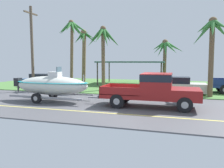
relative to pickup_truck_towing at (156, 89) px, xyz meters
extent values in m
cube|color=#4C4C51|center=(-1.65, -0.39, -1.10)|extent=(36.00, 8.00, 0.06)
cube|color=#477538|center=(-1.65, 10.61, -1.07)|extent=(36.00, 14.00, 0.11)
cube|color=#DBCC4C|center=(-1.65, -2.19, -1.06)|extent=(34.20, 0.12, 0.01)
cube|color=maroon|center=(-0.35, 0.00, -0.44)|extent=(5.46, 2.05, 0.22)
cube|color=maroon|center=(1.62, 0.00, -0.14)|extent=(1.53, 2.05, 0.38)
cube|color=maroon|center=(0.03, 0.00, 0.27)|extent=(1.64, 2.05, 1.20)
cube|color=black|center=(0.03, 0.00, 0.64)|extent=(1.66, 2.07, 0.38)
cube|color=#621111|center=(-1.93, 0.00, -0.31)|extent=(2.29, 2.05, 0.04)
cube|color=maroon|center=(-1.93, 0.98, -0.10)|extent=(2.29, 0.08, 0.45)
cube|color=maroon|center=(-1.93, -0.98, -0.10)|extent=(2.29, 0.08, 0.45)
cube|color=maroon|center=(-3.04, 0.00, -0.10)|extent=(0.08, 2.05, 0.45)
cube|color=#333338|center=(-3.14, 0.00, -0.50)|extent=(0.12, 1.84, 0.16)
sphere|color=#B2B2B7|center=(-3.26, 0.00, -0.45)|extent=(0.10, 0.10, 0.10)
cylinder|color=black|center=(1.54, 0.91, -0.67)|extent=(0.80, 0.28, 0.80)
cylinder|color=#9E9EA3|center=(1.54, 0.91, -0.67)|extent=(0.36, 0.29, 0.36)
cylinder|color=black|center=(1.54, -0.91, -0.67)|extent=(0.80, 0.28, 0.80)
cylinder|color=#9E9EA3|center=(1.54, -0.91, -0.67)|extent=(0.36, 0.29, 0.36)
cylinder|color=black|center=(-2.05, 0.91, -0.67)|extent=(0.80, 0.28, 0.80)
cylinder|color=#9E9EA3|center=(-2.05, 0.91, -0.67)|extent=(0.36, 0.29, 0.36)
cylinder|color=black|center=(-2.05, -0.91, -0.67)|extent=(0.80, 0.28, 0.80)
cylinder|color=#9E9EA3|center=(-2.05, -0.91, -0.67)|extent=(0.36, 0.29, 0.36)
cube|color=gray|center=(-3.71, 0.00, -0.69)|extent=(0.90, 0.10, 0.08)
cube|color=gray|center=(-6.72, 0.90, -0.69)|extent=(5.13, 0.12, 0.10)
cube|color=gray|center=(-6.72, -0.90, -0.69)|extent=(5.13, 0.12, 0.10)
cylinder|color=black|center=(-7.23, 0.96, -0.75)|extent=(0.64, 0.22, 0.64)
cylinder|color=#9E9EA3|center=(-7.23, 0.96, -0.75)|extent=(0.29, 0.23, 0.29)
cylinder|color=black|center=(-7.23, -0.96, -0.75)|extent=(0.64, 0.22, 0.64)
cylinder|color=#9E9EA3|center=(-7.23, -0.96, -0.75)|extent=(0.29, 0.23, 0.29)
ellipsoid|color=silver|center=(-6.72, 0.00, -0.03)|extent=(5.04, 1.80, 1.22)
ellipsoid|color=teal|center=(-6.72, 0.00, 0.18)|extent=(5.14, 1.83, 0.12)
cube|color=silver|center=(-6.47, 0.00, 0.54)|extent=(0.70, 0.60, 0.65)
cube|color=slate|center=(-6.17, 0.00, 1.01)|extent=(0.06, 0.56, 0.36)
cube|color=black|center=(-9.36, 0.00, 0.12)|extent=(0.36, 0.44, 0.56)
cylinder|color=#4C4C51|center=(-9.36, 0.00, -0.21)|extent=(0.12, 0.12, 0.67)
cylinder|color=silver|center=(-4.45, 0.00, 0.46)|extent=(0.04, 0.04, 0.50)
cube|color=navy|center=(4.84, 7.98, -0.10)|extent=(2.19, 0.08, 0.45)
cube|color=navy|center=(3.78, 7.06, -0.10)|extent=(0.08, 1.92, 0.45)
cube|color=#333338|center=(3.68, 7.06, -0.50)|extent=(0.12, 1.73, 0.16)
sphere|color=#B2B2B7|center=(3.56, 7.06, -0.45)|extent=(0.10, 0.10, 0.10)
cylinder|color=black|center=(4.73, 7.90, -0.67)|extent=(0.80, 0.28, 0.80)
cylinder|color=#9E9EA3|center=(4.73, 7.90, -0.67)|extent=(0.36, 0.29, 0.36)
cube|color=beige|center=(1.01, 5.72, -0.54)|extent=(4.66, 1.78, 0.70)
cube|color=black|center=(0.77, 5.72, 0.06)|extent=(2.61, 1.63, 0.50)
cylinder|color=black|center=(2.59, 6.52, -0.74)|extent=(0.66, 0.22, 0.66)
cylinder|color=#9E9EA3|center=(2.59, 6.52, -0.74)|extent=(0.30, 0.23, 0.30)
cylinder|color=black|center=(2.59, 4.92, -0.74)|extent=(0.66, 0.22, 0.66)
cylinder|color=#9E9EA3|center=(2.59, 4.92, -0.74)|extent=(0.30, 0.23, 0.30)
cylinder|color=black|center=(-0.58, 6.52, -0.74)|extent=(0.66, 0.22, 0.66)
cylinder|color=#9E9EA3|center=(-0.58, 6.52, -0.74)|extent=(0.30, 0.23, 0.30)
cylinder|color=black|center=(-0.58, 4.92, -0.74)|extent=(0.66, 0.22, 0.66)
cylinder|color=#9E9EA3|center=(-0.58, 4.92, -0.74)|extent=(0.30, 0.23, 0.30)
cube|color=#234C89|center=(-11.33, 6.56, -0.54)|extent=(4.59, 1.81, 0.70)
cube|color=black|center=(-11.56, 6.56, 0.06)|extent=(2.57, 1.67, 0.50)
cylinder|color=black|center=(-9.77, 7.38, -0.74)|extent=(0.66, 0.22, 0.66)
cylinder|color=#9E9EA3|center=(-9.77, 7.38, -0.74)|extent=(0.30, 0.23, 0.30)
cylinder|color=black|center=(-9.77, 5.75, -0.74)|extent=(0.66, 0.22, 0.66)
cylinder|color=#9E9EA3|center=(-9.77, 5.75, -0.74)|extent=(0.30, 0.23, 0.30)
cylinder|color=black|center=(-12.89, 7.38, -0.74)|extent=(0.66, 0.22, 0.66)
cylinder|color=#9E9EA3|center=(-12.89, 7.38, -0.74)|extent=(0.30, 0.23, 0.30)
cylinder|color=black|center=(-12.89, 5.75, -0.74)|extent=(0.66, 0.22, 0.66)
cylinder|color=#9E9EA3|center=(-12.89, 5.75, -0.74)|extent=(0.30, 0.23, 0.30)
cylinder|color=#4C4238|center=(-0.40, 13.77, 0.16)|extent=(0.14, 0.14, 2.46)
cylinder|color=#4C4238|center=(-0.40, 9.52, 0.16)|extent=(0.14, 0.14, 2.46)
cylinder|color=#4C4238|center=(-7.08, 13.77, 0.16)|extent=(0.14, 0.14, 2.46)
cylinder|color=#4C4238|center=(-7.08, 9.52, 0.16)|extent=(0.14, 0.14, 2.46)
cube|color=#2D5647|center=(-3.74, 11.64, 1.46)|extent=(7.18, 4.74, 0.14)
cylinder|color=brown|center=(-5.14, 5.81, 1.64)|extent=(0.32, 0.41, 5.42)
cone|color=#2D6B2D|center=(-4.45, 5.77, 3.62)|extent=(1.66, 0.43, 1.71)
cone|color=#2D6B2D|center=(-4.59, 6.35, 3.62)|extent=(1.54, 1.51, 1.73)
cone|color=#2D6B2D|center=(-5.03, 6.53, 3.84)|extent=(0.63, 1.72, 1.33)
cone|color=#2D6B2D|center=(-5.62, 6.34, 3.91)|extent=(1.43, 1.53, 1.25)
cone|color=#2D6B2D|center=(-5.92, 5.93, 3.61)|extent=(1.82, 0.61, 1.71)
cone|color=#2D6B2D|center=(-5.61, 5.44, 3.79)|extent=(1.35, 1.16, 1.39)
cone|color=#2D6B2D|center=(-5.18, 4.97, 3.70)|extent=(0.39, 1.88, 1.54)
cone|color=#2D6B2D|center=(-4.77, 5.30, 3.55)|extent=(1.16, 1.43, 1.81)
sphere|color=brown|center=(-5.14, 5.81, 4.35)|extent=(0.50, 0.50, 0.50)
cylinder|color=brown|center=(3.44, 4.75, 1.66)|extent=(0.36, 0.70, 5.48)
cone|color=#387A38|center=(4.08, 4.81, 4.04)|extent=(1.46, 0.46, 0.99)
cone|color=#387A38|center=(4.08, 5.27, 3.79)|extent=(1.69, 1.48, 1.52)
cone|color=#387A38|center=(3.50, 5.29, 3.91)|extent=(0.43, 1.32, 1.20)
cone|color=#387A38|center=(2.96, 5.24, 4.06)|extent=(1.32, 1.33, 0.99)
cone|color=#387A38|center=(2.81, 4.75, 3.57)|extent=(1.54, 0.35, 1.86)
cone|color=#387A38|center=(3.02, 4.37, 3.96)|extent=(1.27, 1.20, 1.17)
cone|color=#387A38|center=(3.36, 4.09, 3.80)|extent=(0.62, 1.65, 1.50)
cone|color=#387A38|center=(3.83, 4.23, 4.03)|extent=(1.21, 1.43, 1.07)
sphere|color=brown|center=(3.44, 4.75, 4.40)|extent=(0.57, 0.57, 0.57)
cylinder|color=brown|center=(-0.19, 11.41, 1.24)|extent=(0.36, 0.66, 4.63)
cone|color=#387A38|center=(0.72, 11.31, 3.03)|extent=(2.04, 0.57, 1.35)
cone|color=#387A38|center=(0.23, 11.89, 3.13)|extent=(1.32, 1.41, 1.20)
cone|color=#387A38|center=(-0.29, 12.28, 2.93)|extent=(0.61, 2.02, 1.56)
cone|color=#387A38|center=(-0.61, 11.90, 2.81)|extent=(1.23, 1.38, 1.69)
cone|color=#387A38|center=(-0.83, 11.37, 3.14)|extent=(1.48, 0.41, 1.09)
cone|color=#387A38|center=(-0.74, 11.01, 2.95)|extent=(1.46, 1.17, 1.44)
cone|color=#387A38|center=(-0.12, 10.87, 2.81)|extent=(0.61, 1.47, 1.72)
cone|color=#387A38|center=(0.41, 10.83, 2.94)|extent=(1.64, 1.60, 1.54)
sphere|color=brown|center=(-0.19, 11.41, 3.55)|extent=(0.58, 0.58, 0.58)
cylinder|color=brown|center=(-9.31, 11.09, 1.88)|extent=(0.43, 0.85, 5.91)
cone|color=#286028|center=(-8.67, 11.13, 4.47)|extent=(1.45, 0.42, 0.99)
cone|color=#286028|center=(-8.82, 11.80, 4.29)|extent=(1.36, 1.76, 1.36)
cone|color=#286028|center=(-9.77, 11.66, 4.41)|extent=(1.40, 1.58, 1.21)
cone|color=#286028|center=(-9.84, 10.99, 4.21)|extent=(1.40, 0.61, 1.47)
cone|color=#286028|center=(-9.55, 10.63, 4.29)|extent=(0.92, 1.31, 1.32)
cone|color=#286028|center=(-9.08, 10.51, 4.21)|extent=(0.90, 1.53, 1.49)
sphere|color=brown|center=(-9.31, 11.09, 4.83)|extent=(0.68, 0.68, 0.68)
cylinder|color=brown|center=(-8.69, 6.81, 2.08)|extent=(0.29, 0.69, 6.30)
cone|color=#2D6B2D|center=(-8.08, 6.91, 4.51)|extent=(1.62, 0.70, 1.72)
cone|color=#2D6B2D|center=(-8.00, 7.27, 4.74)|extent=(1.72, 1.31, 1.27)
cone|color=#2D6B2D|center=(-8.51, 7.44, 4.68)|extent=(0.69, 1.53, 1.33)
cone|color=#2D6B2D|center=(-8.94, 7.55, 4.51)|extent=(0.86, 1.78, 1.66)
cone|color=#2D6B2D|center=(-9.35, 6.93, 4.74)|extent=(1.55, 0.57, 1.22)
cone|color=#2D6B2D|center=(-9.26, 6.65, 4.72)|extent=(1.47, 0.73, 1.30)
cone|color=#2D6B2D|center=(-8.94, 6.27, 4.65)|extent=(0.85, 1.39, 1.38)
cone|color=#2D6B2D|center=(-8.62, 6.17, 4.75)|extent=(0.48, 1.50, 1.23)
cone|color=#2D6B2D|center=(-8.30, 6.37, 4.59)|extent=(1.19, 1.28, 1.50)
sphere|color=brown|center=(-8.69, 6.81, 5.23)|extent=(0.47, 0.47, 0.47)
cylinder|color=brown|center=(-11.19, 4.17, 2.61)|extent=(0.24, 0.24, 7.35)
cube|color=brown|center=(-11.19, 4.17, 5.68)|extent=(0.10, 1.80, 0.12)
camera|label=1|loc=(1.13, -12.59, 1.55)|focal=35.33mm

